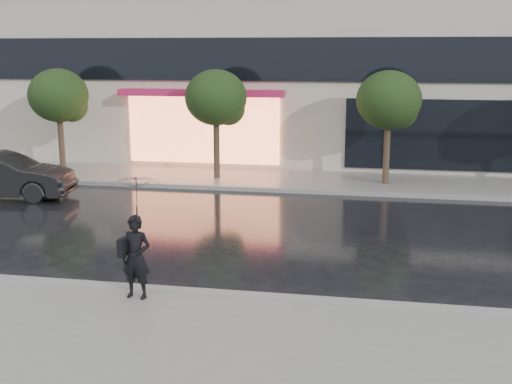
# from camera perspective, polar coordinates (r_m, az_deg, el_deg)

# --- Properties ---
(ground) EXTENTS (120.00, 120.00, 0.00)m
(ground) POSITION_cam_1_polar(r_m,az_deg,el_deg) (13.30, -1.15, -7.93)
(ground) COLOR black
(ground) RESTS_ON ground
(sidewalk_near) EXTENTS (60.00, 4.50, 0.12)m
(sidewalk_near) POSITION_cam_1_polar(r_m,az_deg,el_deg) (10.37, -4.83, -13.78)
(sidewalk_near) COLOR slate
(sidewalk_near) RESTS_ON ground
(sidewalk_far) EXTENTS (60.00, 3.50, 0.12)m
(sidewalk_far) POSITION_cam_1_polar(r_m,az_deg,el_deg) (23.06, 3.92, 1.02)
(sidewalk_far) COLOR slate
(sidewalk_far) RESTS_ON ground
(curb_near) EXTENTS (60.00, 0.25, 0.14)m
(curb_near) POSITION_cam_1_polar(r_m,az_deg,el_deg) (12.37, -2.08, -9.22)
(curb_near) COLOR gray
(curb_near) RESTS_ON ground
(curb_far) EXTENTS (60.00, 0.25, 0.14)m
(curb_far) POSITION_cam_1_polar(r_m,az_deg,el_deg) (21.36, 3.39, 0.13)
(curb_far) COLOR gray
(curb_far) RESTS_ON ground
(tree_far_west) EXTENTS (2.20, 2.20, 3.99)m
(tree_far_west) POSITION_cam_1_polar(r_m,az_deg,el_deg) (25.07, -17.00, 8.04)
(tree_far_west) COLOR #33261C
(tree_far_west) RESTS_ON ground
(tree_mid_west) EXTENTS (2.20, 2.20, 3.99)m
(tree_mid_west) POSITION_cam_1_polar(r_m,az_deg,el_deg) (22.96, -3.41, 8.19)
(tree_mid_west) COLOR #33261C
(tree_mid_west) RESTS_ON ground
(tree_mid_east) EXTENTS (2.20, 2.20, 3.99)m
(tree_mid_east) POSITION_cam_1_polar(r_m,az_deg,el_deg) (22.32, 11.87, 7.82)
(tree_mid_east) COLOR #33261C
(tree_mid_east) RESTS_ON ground
(parked_car) EXTENTS (4.62, 2.13, 1.47)m
(parked_car) POSITION_cam_1_polar(r_m,az_deg,el_deg) (21.92, -21.67, 1.35)
(parked_car) COLOR black
(parked_car) RESTS_ON ground
(pedestrian_with_umbrella) EXTENTS (1.08, 1.10, 2.32)m
(pedestrian_with_umbrella) POSITION_cam_1_polar(r_m,az_deg,el_deg) (11.87, -10.61, -2.13)
(pedestrian_with_umbrella) COLOR black
(pedestrian_with_umbrella) RESTS_ON sidewalk_near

